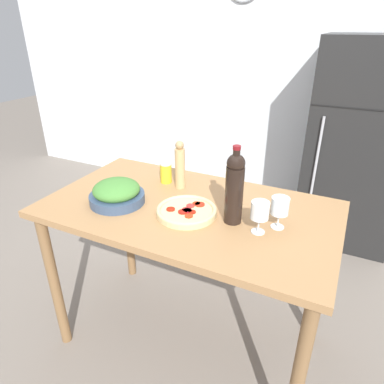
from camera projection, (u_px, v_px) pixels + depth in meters
name	position (u px, v px, depth m)	size (l,w,h in m)	color
ground_plane	(189.00, 336.00, 2.07)	(14.00, 14.00, 0.00)	slate
wall_back	(285.00, 72.00, 3.07)	(6.40, 0.09, 2.60)	silver
refrigerator	(357.00, 147.00, 2.72)	(0.73, 0.64, 1.63)	black
prep_counter	(189.00, 226.00, 1.72)	(1.42, 0.80, 0.90)	#A87A4C
wine_bottle	(234.00, 187.00, 1.47)	(0.08, 0.08, 0.36)	black
wine_glass_near	(260.00, 212.00, 1.42)	(0.08, 0.08, 0.14)	silver
wine_glass_far	(280.00, 207.00, 1.45)	(0.08, 0.08, 0.14)	silver
pepper_mill	(180.00, 166.00, 1.81)	(0.05, 0.05, 0.26)	tan
salad_bowl	(117.00, 193.00, 1.68)	(0.27, 0.27, 0.12)	#384C6B
homemade_pizza	(187.00, 211.00, 1.59)	(0.28, 0.28, 0.03)	#DBC189
salt_canister	(166.00, 172.00, 1.90)	(0.06, 0.06, 0.12)	yellow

